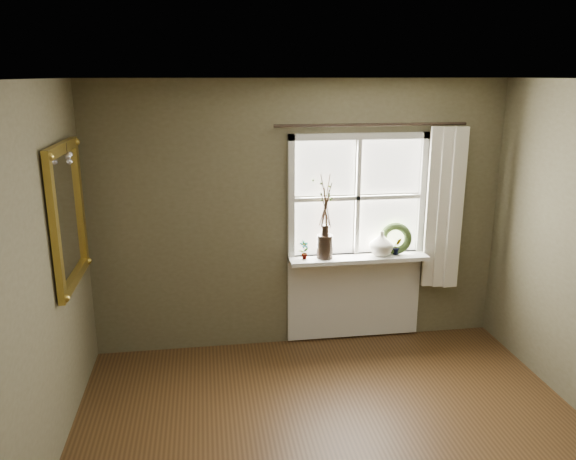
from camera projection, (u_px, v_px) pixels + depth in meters
The scene contains 13 objects.
ceiling at pixel (376, 80), 2.92m from camera, with size 4.50×4.50×0.00m, color silver.
wall_back at pixel (300, 216), 5.46m from camera, with size 4.00×0.10×2.60m, color brown.
window_frame at pixel (357, 198), 5.42m from camera, with size 1.36×0.06×1.24m.
window_sill at pixel (358, 258), 5.47m from camera, with size 1.36×0.26×0.04m, color silver.
window_apron at pixel (354, 296), 5.69m from camera, with size 1.36×0.04×0.88m, color silver.
dark_jug at pixel (325, 247), 5.38m from camera, with size 0.16×0.16×0.23m, color black.
cream_vase at pixel (381, 243), 5.46m from camera, with size 0.23×0.23×0.24m, color beige.
wreath at pixel (395, 242), 5.53m from camera, with size 0.32×0.32×0.08m, color #344920.
potted_plant_left at pixel (304, 250), 5.36m from camera, with size 0.10×0.07×0.18m, color #344920.
potted_plant_right at pixel (397, 246), 5.50m from camera, with size 0.09×0.08×0.17m, color #344920.
curtain at pixel (443, 209), 5.48m from camera, with size 0.36×0.12×1.59m, color beige.
curtain_rod at pixel (372, 125), 5.19m from camera, with size 0.03×0.03×1.84m, color black.
gilt_mirror at pixel (68, 215), 4.34m from camera, with size 0.10×0.93×1.11m.
Camera 1 is at (-0.91, -2.92, 2.63)m, focal length 35.00 mm.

